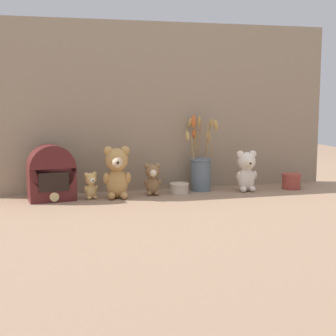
# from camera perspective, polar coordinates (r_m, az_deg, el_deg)

# --- Properties ---
(ground_plane) EXTENTS (4.00, 4.00, 0.00)m
(ground_plane) POSITION_cam_1_polar(r_m,az_deg,el_deg) (2.35, 0.13, -3.04)
(ground_plane) COLOR #8E7056
(backdrop_wall) EXTENTS (1.70, 0.02, 0.79)m
(backdrop_wall) POSITION_cam_1_polar(r_m,az_deg,el_deg) (2.47, -0.89, 6.77)
(backdrop_wall) COLOR gray
(backdrop_wall) RESTS_ON ground
(teddy_bear_large) EXTENTS (0.13, 0.12, 0.23)m
(teddy_bear_large) POSITION_cam_1_polar(r_m,az_deg,el_deg) (2.28, -5.68, -0.36)
(teddy_bear_large) COLOR tan
(teddy_bear_large) RESTS_ON ground
(teddy_bear_medium) EXTENTS (0.10, 0.10, 0.19)m
(teddy_bear_medium) POSITION_cam_1_polar(r_m,az_deg,el_deg) (2.46, 8.69, -0.23)
(teddy_bear_medium) COLOR beige
(teddy_bear_medium) RESTS_ON ground
(teddy_bear_small) EXTENTS (0.08, 0.07, 0.15)m
(teddy_bear_small) POSITION_cam_1_polar(r_m,az_deg,el_deg) (2.35, -1.72, -1.15)
(teddy_bear_small) COLOR olive
(teddy_bear_small) RESTS_ON ground
(teddy_bear_tiny) EXTENTS (0.07, 0.06, 0.12)m
(teddy_bear_tiny) POSITION_cam_1_polar(r_m,az_deg,el_deg) (2.28, -8.56, -1.87)
(teddy_bear_tiny) COLOR tan
(teddy_bear_tiny) RESTS_ON ground
(flower_vase) EXTENTS (0.15, 0.17, 0.36)m
(flower_vase) POSITION_cam_1_polar(r_m,az_deg,el_deg) (2.46, 3.64, -0.03)
(flower_vase) COLOR slate
(flower_vase) RESTS_ON ground
(vintage_radio) EXTENTS (0.21, 0.14, 0.24)m
(vintage_radio) POSITION_cam_1_polar(r_m,az_deg,el_deg) (2.28, -12.81, -0.71)
(vintage_radio) COLOR #4C1919
(vintage_radio) RESTS_ON ground
(decorative_tin_tall) EXTENTS (0.09, 0.09, 0.08)m
(decorative_tin_tall) POSITION_cam_1_polar(r_m,az_deg,el_deg) (2.58, 13.50, -1.41)
(decorative_tin_tall) COLOR #993D33
(decorative_tin_tall) RESTS_ON ground
(decorative_tin_short) EXTENTS (0.09, 0.09, 0.05)m
(decorative_tin_short) POSITION_cam_1_polar(r_m,az_deg,el_deg) (2.39, 1.27, -2.26)
(decorative_tin_short) COLOR beige
(decorative_tin_short) RESTS_ON ground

